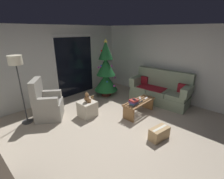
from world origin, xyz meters
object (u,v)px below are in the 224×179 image
object	(u,v)px
cell_phone	(134,99)
christmas_tree	(106,72)
book_stack	(134,102)
armchair	(47,105)
couch	(160,91)
floor_lamp	(16,67)
ottoman	(87,109)
teddy_bear_honey_by_tree	(92,100)
cardboard_box_taped_mid_floor	(159,133)
remote_black	(141,102)
remote_silver	(140,98)
teddy_bear_chestnut	(87,98)
coffee_table	(139,105)
remote_graphite	(137,100)
remote_white	(146,98)

from	to	relation	value
cell_phone	christmas_tree	distance (m)	1.93
book_stack	armchair	bearing A→B (deg)	132.88
couch	floor_lamp	size ratio (longest dim) A/B	1.11
christmas_tree	armchair	size ratio (longest dim) A/B	1.82
ottoman	teddy_bear_honey_by_tree	size ratio (longest dim) A/B	1.54
cell_phone	cardboard_box_taped_mid_floor	xyz separation A→B (m)	(-0.35, -0.98, -0.43)
remote_black	floor_lamp	xyz separation A→B (m)	(-2.42, 1.98, 1.08)
armchair	remote_silver	bearing A→B (deg)	-38.28
remote_silver	book_stack	size ratio (longest dim) A/B	0.60
remote_silver	teddy_bear_chestnut	distance (m)	1.56
coffee_table	cardboard_box_taped_mid_floor	bearing A→B (deg)	-122.84
remote_silver	teddy_bear_chestnut	world-z (taller)	teddy_bear_chestnut
cell_phone	ottoman	xyz separation A→B (m)	(-0.81, 1.03, -0.35)
ottoman	teddy_bear_chestnut	bearing A→B (deg)	-41.95
remote_graphite	floor_lamp	bearing A→B (deg)	137.57
coffee_table	armchair	distance (m)	2.60
remote_graphite	remote_silver	world-z (taller)	same
armchair	remote_black	bearing A→B (deg)	-43.17
remote_black	cell_phone	distance (m)	0.32
cell_phone	floor_lamp	xyz separation A→B (m)	(-2.14, 1.95, 0.94)
teddy_bear_honey_by_tree	cardboard_box_taped_mid_floor	world-z (taller)	teddy_bear_honey_by_tree
cell_phone	christmas_tree	bearing A→B (deg)	91.50
ottoman	coffee_table	bearing A→B (deg)	-41.95
teddy_bear_honey_by_tree	remote_white	bearing A→B (deg)	-64.61
cardboard_box_taped_mid_floor	teddy_bear_chestnut	bearing A→B (deg)	102.69
remote_black	remote_silver	world-z (taller)	same
remote_black	ottoman	world-z (taller)	ottoman
remote_black	book_stack	xyz separation A→B (m)	(-0.29, 0.04, 0.07)
remote_white	teddy_bear_chestnut	size ratio (longest dim) A/B	0.55
remote_graphite	teddy_bear_honey_by_tree	world-z (taller)	remote_graphite
christmas_tree	teddy_bear_honey_by_tree	xyz separation A→B (m)	(-0.84, -0.18, -0.79)
book_stack	christmas_tree	bearing A→B (deg)	69.02
remote_graphite	coffee_table	bearing A→B (deg)	-81.22
remote_black	teddy_bear_honey_by_tree	world-z (taller)	remote_black
remote_white	remote_black	bearing A→B (deg)	-95.38
couch	cardboard_box_taped_mid_floor	size ratio (longest dim) A/B	3.86
coffee_table	remote_white	world-z (taller)	remote_white
remote_white	teddy_bear_chestnut	bearing A→B (deg)	-136.96
teddy_bear_chestnut	cardboard_box_taped_mid_floor	distance (m)	2.09
coffee_table	remote_black	bearing A→B (deg)	-105.87
remote_silver	ottoman	size ratio (longest dim) A/B	0.35
book_stack	floor_lamp	bearing A→B (deg)	137.75
couch	remote_graphite	xyz separation A→B (m)	(-1.23, 0.07, 0.02)
christmas_tree	remote_silver	bearing A→B (deg)	-97.44
book_stack	remote_black	bearing A→B (deg)	-8.56
remote_white	christmas_tree	bearing A→B (deg)	167.11
remote_white	cell_phone	distance (m)	0.61
christmas_tree	teddy_bear_chestnut	bearing A→B (deg)	-153.12
remote_graphite	ottoman	bearing A→B (deg)	134.41
coffee_table	book_stack	distance (m)	0.38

